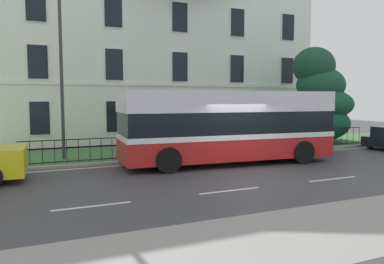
# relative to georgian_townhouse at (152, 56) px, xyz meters

# --- Properties ---
(ground_plane) EXTENTS (60.00, 56.00, 0.18)m
(ground_plane) POSITION_rel_georgian_townhouse_xyz_m (-1.10, -14.05, -5.74)
(ground_plane) COLOR #3D3D42
(georgian_townhouse) EXTENTS (19.91, 10.81, 11.14)m
(georgian_townhouse) POSITION_rel_georgian_townhouse_xyz_m (0.00, 0.00, 0.00)
(georgian_townhouse) COLOR white
(georgian_townhouse) RESTS_ON ground_plane
(iron_verge_railing) EXTENTS (17.78, 0.04, 0.97)m
(iron_verge_railing) POSITION_rel_georgian_townhouse_xyz_m (0.00, -10.59, -5.10)
(iron_verge_railing) COLOR black
(iron_verge_railing) RESTS_ON ground_plane
(evergreen_tree) EXTENTS (4.14, 4.01, 5.63)m
(evergreen_tree) POSITION_rel_georgian_townhouse_xyz_m (7.59, -8.60, -3.24)
(evergreen_tree) COLOR #423328
(evergreen_tree) RESTS_ON ground_plane
(single_decker_bus) EXTENTS (9.05, 3.12, 3.01)m
(single_decker_bus) POSITION_rel_georgian_townhouse_xyz_m (-0.82, -12.60, -4.14)
(single_decker_bus) COLOR red
(single_decker_bus) RESTS_ON ground_plane
(street_lamp_post) EXTENTS (0.36, 0.24, 7.70)m
(street_lamp_post) POSITION_rel_georgian_townhouse_xyz_m (-7.06, -9.43, -1.25)
(street_lamp_post) COLOR #333338
(street_lamp_post) RESTS_ON ground_plane
(litter_bin) EXTENTS (0.55, 0.55, 1.13)m
(litter_bin) POSITION_rel_georgian_townhouse_xyz_m (-1.43, -9.89, -5.03)
(litter_bin) COLOR black
(litter_bin) RESTS_ON ground_plane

